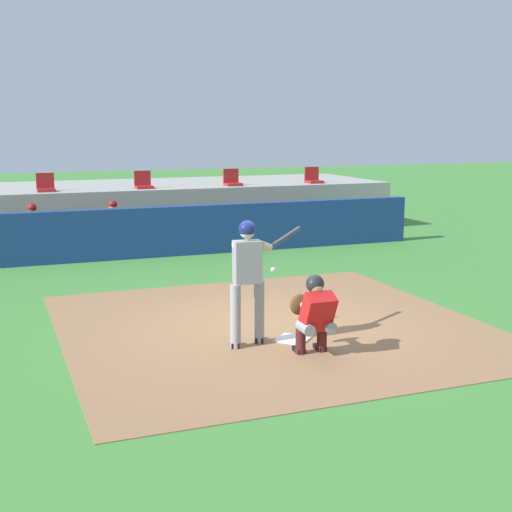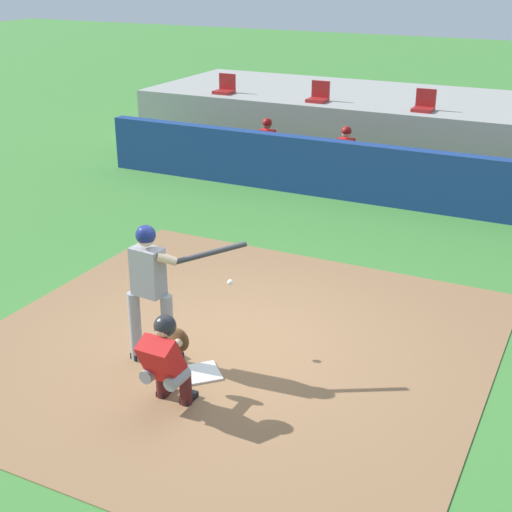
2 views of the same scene
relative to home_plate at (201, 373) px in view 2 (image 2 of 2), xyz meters
The scene contains 13 objects.
ground_plane 0.80m from the home_plate, 90.00° to the left, with size 80.00×80.00×0.00m, color #428438.
dirt_infield 0.80m from the home_plate, 90.00° to the left, with size 6.40×6.40×0.01m, color #936B47.
home_plate is the anchor object (origin of this frame).
batter_at_plate 1.22m from the home_plate, behind, with size 1.34×0.72×1.80m.
catcher_crouched 0.91m from the home_plate, 90.27° to the right, with size 0.49×1.84×1.13m.
dugout_wall 7.32m from the home_plate, 90.00° to the left, with size 13.00×0.30×1.20m, color navy.
dugout_bench 8.30m from the home_plate, 90.00° to the left, with size 11.80×0.44×0.45m, color olive.
dugout_player_0 8.73m from the home_plate, 110.71° to the left, with size 0.49×0.70×1.30m.
dugout_player_1 8.25m from the home_plate, 98.22° to the left, with size 0.49×0.70×1.30m.
stands_platform 11.72m from the home_plate, 90.00° to the left, with size 15.00×4.40×1.40m, color #9E9E99.
stadium_seat_0 11.53m from the home_plate, 117.06° to the left, with size 0.46×0.46×0.48m.
stadium_seat_1 10.61m from the home_plate, 104.33° to the left, with size 0.46×0.46×0.48m.
stadium_seat_2 10.29m from the home_plate, 90.00° to the left, with size 0.46×0.46×0.48m.
Camera 2 is at (3.95, -7.26, 4.69)m, focal length 50.83 mm.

